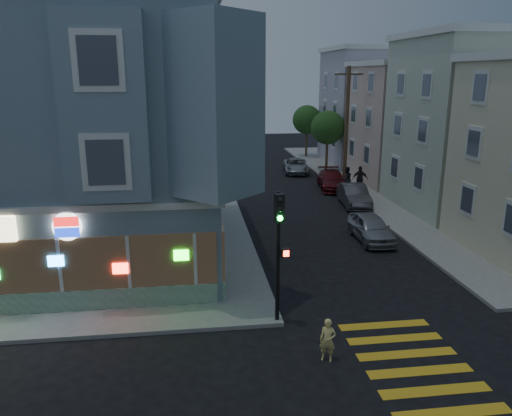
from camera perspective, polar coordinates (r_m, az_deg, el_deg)
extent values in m
plane|color=black|center=(15.96, -6.51, -17.41)|extent=(120.00, 120.00, 0.00)
cube|color=gray|center=(39.79, -27.15, 1.08)|extent=(33.00, 42.00, 0.15)
cube|color=gray|center=(43.99, 24.21, 2.61)|extent=(24.00, 42.00, 0.15)
cube|color=gray|center=(25.36, -21.30, 7.48)|extent=(14.00, 14.00, 11.00)
cube|color=silver|center=(25.35, -22.59, 20.33)|extent=(14.60, 14.60, 0.40)
cube|color=silver|center=(25.60, -20.95, 3.83)|extent=(14.30, 14.30, 0.25)
cube|color=#196B33|center=(20.08, -24.48, -9.85)|extent=(13.60, 0.12, 0.80)
cube|color=#382B1E|center=(19.56, -24.92, -6.12)|extent=(13.60, 0.10, 2.00)
cylinder|color=white|center=(18.62, -20.78, -2.00)|extent=(1.00, 0.12, 1.00)
cube|color=beige|center=(35.53, 26.14, 8.46)|extent=(12.00, 8.60, 10.50)
cube|color=#C4A697|center=(43.35, 19.49, 9.05)|extent=(12.00, 8.60, 9.00)
cube|color=#9B94A3|center=(51.45, 15.03, 11.04)|extent=(12.00, 8.60, 10.50)
cylinder|color=#4C3826|center=(39.57, 10.30, 9.16)|extent=(0.30, 0.30, 9.00)
cube|color=#4C3826|center=(39.38, 10.57, 14.81)|extent=(2.20, 0.12, 0.12)
cylinder|color=#4C3826|center=(45.69, 8.09, 6.34)|extent=(0.24, 0.24, 3.20)
sphere|color=#1F4418|center=(45.42, 8.19, 9.09)|extent=(3.00, 3.00, 3.00)
cylinder|color=#4C3826|center=(53.36, 5.78, 7.65)|extent=(0.24, 0.24, 3.20)
sphere|color=#1F4418|center=(53.13, 5.84, 10.01)|extent=(3.00, 3.00, 3.00)
imported|color=#F9E47F|center=(15.92, 8.19, -14.72)|extent=(0.59, 0.50, 1.36)
imported|color=black|center=(37.30, 10.29, 3.25)|extent=(1.06, 0.93, 1.85)
imported|color=black|center=(37.40, 11.80, 3.26)|extent=(1.20, 0.73, 1.92)
imported|color=#93969A|center=(27.03, 13.00, -2.22)|extent=(1.73, 4.14, 1.40)
imported|color=#3D3F42|center=(33.85, 11.14, 1.42)|extent=(1.98, 4.57, 1.46)
imported|color=maroon|center=(38.69, 8.71, 3.17)|extent=(2.57, 5.03, 1.40)
imported|color=#91979B|center=(44.80, 4.60, 4.82)|extent=(2.66, 4.77, 1.26)
cylinder|color=black|center=(17.15, 2.50, -5.68)|extent=(0.15, 0.15, 4.65)
cube|color=black|center=(16.40, 2.69, 0.00)|extent=(0.34, 0.31, 0.98)
sphere|color=black|center=(16.19, 2.80, 0.91)|extent=(0.19, 0.19, 0.19)
sphere|color=black|center=(16.26, 2.79, -0.14)|extent=(0.19, 0.19, 0.19)
sphere|color=#19F23F|center=(16.35, 2.77, -1.17)|extent=(0.19, 0.19, 0.19)
cube|color=black|center=(16.96, 3.38, -5.11)|extent=(0.33, 0.24, 0.30)
cube|color=#FF2614|center=(16.86, 3.45, -5.23)|extent=(0.20, 0.02, 0.20)
cylinder|color=white|center=(33.29, 12.59, 0.62)|extent=(0.25, 0.25, 0.61)
sphere|color=white|center=(33.21, 12.62, 1.22)|extent=(0.27, 0.27, 0.27)
cylinder|color=white|center=(33.28, 12.59, 0.70)|extent=(0.46, 0.12, 0.12)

